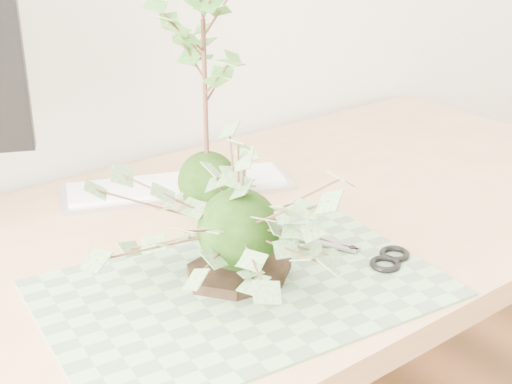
% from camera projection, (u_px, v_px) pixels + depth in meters
% --- Properties ---
extents(desk, '(1.60, 0.70, 0.74)m').
position_uv_depth(desk, '(228.00, 282.00, 1.11)').
color(desk, tan).
rests_on(desk, ground_plane).
extents(cutting_mat, '(0.54, 0.39, 0.00)m').
position_uv_depth(cutting_mat, '(243.00, 288.00, 0.92)').
color(cutting_mat, '#546F57').
rests_on(cutting_mat, desk).
extents(stone_dish, '(0.17, 0.17, 0.01)m').
position_uv_depth(stone_dish, '(239.00, 271.00, 0.95)').
color(stone_dish, black).
rests_on(stone_dish, cutting_mat).
extents(ivy_kokedama, '(0.31, 0.31, 0.22)m').
position_uv_depth(ivy_kokedama, '(238.00, 194.00, 0.90)').
color(ivy_kokedama, black).
rests_on(ivy_kokedama, stone_dish).
extents(maple_kokedama, '(0.27, 0.27, 0.40)m').
position_uv_depth(maple_kokedama, '(203.00, 35.00, 1.05)').
color(maple_kokedama, black).
rests_on(maple_kokedama, desk).
extents(keyboard, '(0.41, 0.25, 0.02)m').
position_uv_depth(keyboard, '(177.00, 186.00, 1.23)').
color(keyboard, '#B6B6C1').
rests_on(keyboard, desk).
extents(scissors, '(0.09, 0.18, 0.01)m').
position_uv_depth(scissors, '(371.00, 257.00, 0.99)').
color(scissors, gray).
rests_on(scissors, cutting_mat).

